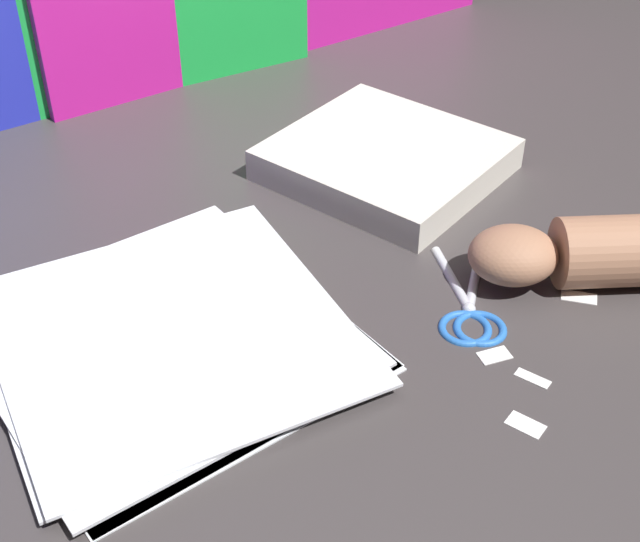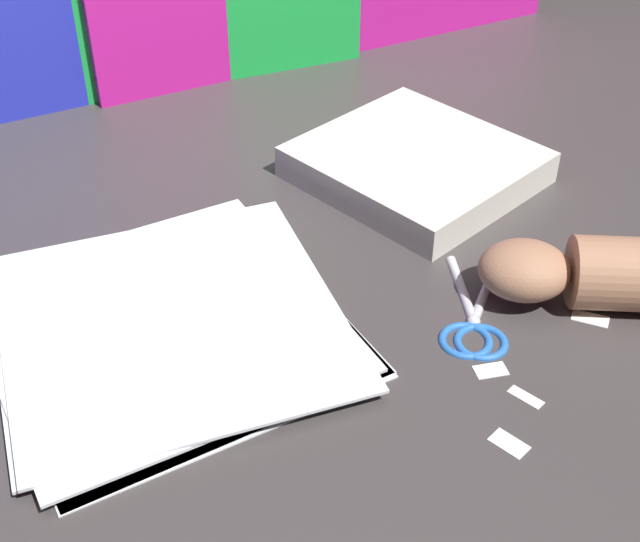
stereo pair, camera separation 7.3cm
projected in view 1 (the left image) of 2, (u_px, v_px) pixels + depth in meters
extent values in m
plane|color=#3D3838|center=(295.00, 305.00, 0.79)|extent=(6.00, 6.00, 0.00)
cube|color=white|center=(168.00, 342.00, 0.75)|extent=(0.30, 0.31, 0.00)
cube|color=white|center=(170.00, 341.00, 0.75)|extent=(0.30, 0.30, 0.00)
cube|color=white|center=(163.00, 335.00, 0.75)|extent=(0.30, 0.31, 0.00)
cube|color=white|center=(159.00, 337.00, 0.74)|extent=(0.29, 0.30, 0.00)
cube|color=white|center=(171.00, 332.00, 0.74)|extent=(0.31, 0.31, 0.00)
cube|color=silver|center=(386.00, 159.00, 0.96)|extent=(0.27, 0.28, 0.03)
sphere|color=silver|center=(469.00, 305.00, 0.79)|extent=(0.01, 0.01, 0.01)
cylinder|color=silver|center=(452.00, 275.00, 0.82)|extent=(0.04, 0.09, 0.01)
torus|color=blue|center=(481.00, 325.00, 0.77)|extent=(0.06, 0.06, 0.01)
cylinder|color=silver|center=(475.00, 275.00, 0.82)|extent=(0.07, 0.07, 0.01)
torus|color=blue|center=(465.00, 325.00, 0.77)|extent=(0.07, 0.07, 0.01)
ellipsoid|color=#A87556|center=(513.00, 255.00, 0.80)|extent=(0.10, 0.10, 0.05)
cube|color=white|center=(579.00, 297.00, 0.80)|extent=(0.03, 0.03, 0.00)
cube|color=white|center=(533.00, 378.00, 0.72)|extent=(0.02, 0.03, 0.00)
cube|color=white|center=(526.00, 424.00, 0.68)|extent=(0.03, 0.03, 0.00)
cube|color=white|center=(495.00, 355.00, 0.74)|extent=(0.03, 0.02, 0.00)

